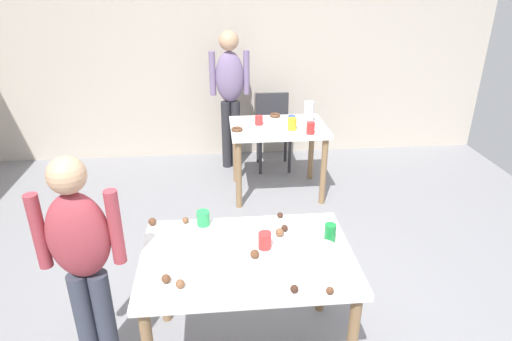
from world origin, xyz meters
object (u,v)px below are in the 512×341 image
pitcher_far (309,112)px  mixing_bowl (320,256)px  dining_table_far (278,137)px  chair_far_table (273,126)px  person_adult_far (230,88)px  person_girl_near (83,256)px  dining_table_near (247,268)px  soda_can (330,234)px

pitcher_far → mixing_bowl: bearing=-100.0°
dining_table_far → chair_far_table: 0.73m
dining_table_far → person_adult_far: (-0.46, 0.72, 0.33)m
dining_table_far → chair_far_table: bearing=86.6°
chair_far_table → pitcher_far: size_ratio=3.87×
person_adult_far → chair_far_table: bearing=-1.2°
person_girl_near → pitcher_far: bearing=53.7°
person_girl_near → mixing_bowl: bearing=-3.1°
person_adult_far → person_girl_near: bearing=-107.0°
person_girl_near → pitcher_far: (1.67, 2.27, 0.04)m
dining_table_near → chair_far_table: (0.52, 2.88, -0.15)m
dining_table_near → chair_far_table: bearing=79.7°
dining_table_near → soda_can: soda_can is taller
chair_far_table → person_adult_far: (-0.50, 0.01, 0.47)m
chair_far_table → dining_table_near: bearing=-100.3°
person_girl_near → pitcher_far: size_ratio=6.20×
dining_table_far → person_adult_far: 0.92m
mixing_bowl → soda_can: bearing=61.8°
person_adult_far → soda_can: (0.46, -2.82, -0.15)m
soda_can → pitcher_far: pitcher_far is taller
chair_far_table → pitcher_far: pitcher_far is taller
dining_table_far → pitcher_far: 0.40m
dining_table_near → person_adult_far: (0.02, 2.89, 0.31)m
dining_table_far → person_girl_near: person_girl_near is taller
dining_table_far → mixing_bowl: bearing=-92.3°
dining_table_near → soda_can: (0.49, 0.07, 0.16)m
person_girl_near → dining_table_far: bearing=58.6°
person_adult_far → mixing_bowl: size_ratio=7.58×
chair_far_table → soda_can: soda_can is taller
dining_table_near → dining_table_far: bearing=77.5°
person_girl_near → person_adult_far: size_ratio=0.87×
person_adult_far → soda_can: bearing=-80.7°
dining_table_far → pitcher_far: bearing=11.0°
soda_can → dining_table_near: bearing=-171.9°
person_girl_near → mixing_bowl: (1.26, -0.07, -0.03)m
mixing_bowl → soda_can: (0.10, 0.18, 0.02)m
dining_table_far → soda_can: size_ratio=7.91×
chair_far_table → person_girl_near: 3.26m
soda_can → mixing_bowl: bearing=-118.2°
dining_table_far → person_girl_near: size_ratio=0.69×
pitcher_far → person_adult_far: bearing=139.5°
dining_table_near → mixing_bowl: size_ratio=5.64×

